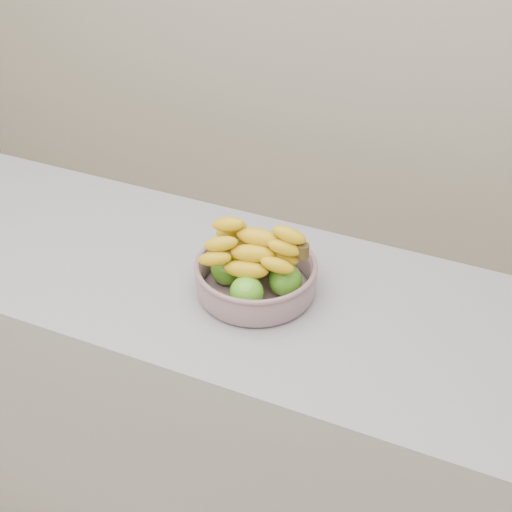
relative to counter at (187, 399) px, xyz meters
The scene contains 2 objects.
counter is the anchor object (origin of this frame).
fruit_bowl 0.55m from the counter, ahead, with size 0.28×0.28×0.17m.
Camera 1 is at (0.73, -0.67, 1.92)m, focal length 50.00 mm.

